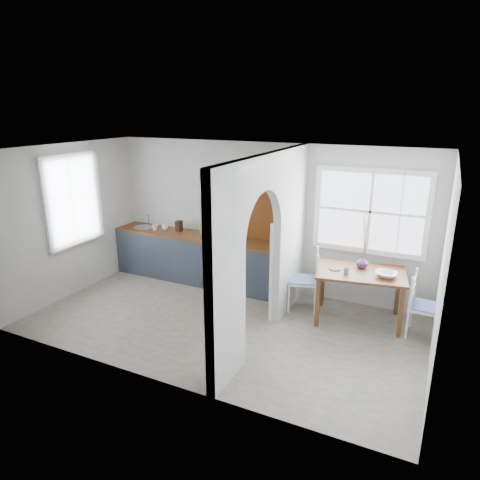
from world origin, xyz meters
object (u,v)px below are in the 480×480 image
at_px(dining_table, 359,296).
at_px(chair_right, 426,306).
at_px(chair_left, 303,279).
at_px(vase, 362,262).
at_px(kettle, 275,239).

bearing_deg(dining_table, chair_right, -15.16).
bearing_deg(chair_left, vase, 81.36).
distance_m(dining_table, vase, 0.52).
bearing_deg(chair_right, vase, 79.54).
xyz_separation_m(dining_table, chair_left, (-0.90, 0.03, 0.10)).
xyz_separation_m(chair_left, chair_right, (1.84, -0.12, -0.03)).
relative_size(chair_right, kettle, 3.46).
distance_m(kettle, vase, 1.48).
height_order(chair_left, chair_right, chair_left).
bearing_deg(chair_right, chair_left, 89.90).
bearing_deg(chair_left, dining_table, 71.64).
xyz_separation_m(dining_table, vase, (-0.02, 0.15, 0.50)).
bearing_deg(dining_table, vase, 87.57).
height_order(chair_right, vase, vase).
relative_size(dining_table, chair_right, 1.37).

